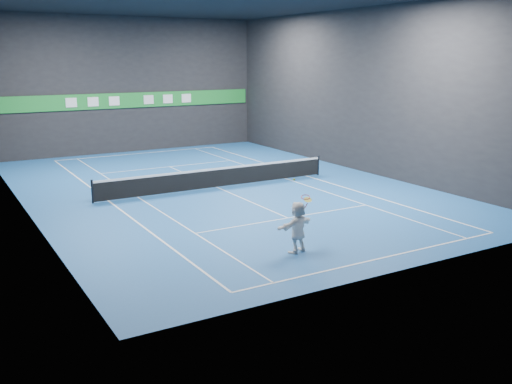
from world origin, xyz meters
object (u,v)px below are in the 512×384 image
tennis_ball (294,180)px  tennis_net (217,177)px  tennis_racket (306,199)px  player (298,227)px

tennis_ball → tennis_net: (2.19, 10.03, -1.97)m
tennis_ball → tennis_racket: bearing=9.2°
tennis_net → tennis_racket: (-1.66, -9.95, 1.23)m
player → tennis_racket: 0.96m
tennis_ball → tennis_net: size_ratio=0.01×
player → tennis_racket: bearing=171.6°
tennis_ball → tennis_racket: size_ratio=0.11×
tennis_ball → player: bearing=11.1°
tennis_racket → tennis_ball: bearing=-170.8°
player → tennis_net: size_ratio=0.14×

